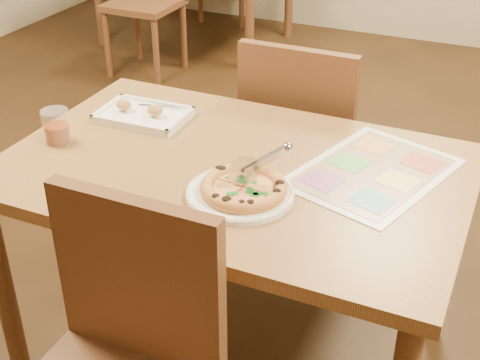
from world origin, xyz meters
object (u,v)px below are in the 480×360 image
at_px(plate, 240,194).
at_px(menu, 373,172).
at_px(dining_table, 234,191).
at_px(pizza, 244,188).
at_px(pizza_cutter, 258,164).
at_px(appetizer_tray, 143,115).
at_px(chair_far, 303,129).
at_px(glass_tumbler, 57,128).
at_px(chair_near, 121,345).

bearing_deg(plate, menu, 43.04).
bearing_deg(dining_table, pizza, -56.33).
xyz_separation_m(pizza, pizza_cutter, (0.03, 0.03, 0.06)).
bearing_deg(appetizer_tray, chair_far, 48.50).
bearing_deg(chair_far, pizza, 97.25).
relative_size(pizza_cutter, appetizer_tray, 0.45).
xyz_separation_m(pizza_cutter, glass_tumbler, (-0.66, 0.03, -0.04)).
relative_size(chair_far, menu, 1.00).
bearing_deg(pizza_cutter, chair_near, -150.16).
distance_m(pizza, pizza_cutter, 0.07).
bearing_deg(chair_near, plate, 79.39).
bearing_deg(glass_tumbler, pizza_cutter, -2.19).
relative_size(chair_far, pizza, 2.06).
bearing_deg(plate, pizza_cutter, 43.74).
distance_m(plate, appetizer_tray, 0.57).
distance_m(chair_far, pizza_cutter, 0.76).
bearing_deg(chair_near, pizza, 78.37).
height_order(pizza, pizza_cutter, pizza_cutter).
relative_size(chair_far, pizza_cutter, 3.67).
bearing_deg(menu, dining_table, -161.99).
relative_size(dining_table, plate, 4.62).
bearing_deg(plate, chair_far, 96.54).
height_order(pizza, glass_tumbler, glass_tumbler).
relative_size(chair_near, menu, 1.00).
bearing_deg(chair_near, appetizer_tray, 117.36).
bearing_deg(menu, chair_near, -117.07).
bearing_deg(plate, chair_near, -100.61).
distance_m(chair_near, pizza, 0.50).
bearing_deg(pizza_cutter, appetizer_tray, 106.20).
height_order(dining_table, pizza, pizza).
xyz_separation_m(pizza_cutter, menu, (0.25, 0.23, -0.09)).
bearing_deg(pizza, dining_table, 123.67).
bearing_deg(chair_far, pizza_cutter, 99.67).
distance_m(appetizer_tray, menu, 0.76).
relative_size(plate, pizza, 1.23).
bearing_deg(glass_tumbler, plate, -5.44).
relative_size(pizza, menu, 0.49).
bearing_deg(pizza, appetizer_tray, 148.43).
height_order(pizza_cutter, glass_tumbler, pizza_cutter).
bearing_deg(chair_far, menu, 127.43).
height_order(chair_near, menu, chair_near).
xyz_separation_m(chair_near, appetizer_tray, (-0.39, 0.76, 0.17)).
relative_size(dining_table, pizza_cutter, 10.15).
xyz_separation_m(plate, menu, (0.28, 0.26, -0.01)).
bearing_deg(chair_near, pizza_cutter, 76.12).
relative_size(dining_table, glass_tumbler, 12.66).
bearing_deg(glass_tumbler, appetizer_tray, 58.80).
xyz_separation_m(chair_far, pizza, (0.09, -0.74, 0.18)).
distance_m(chair_far, plate, 0.77).
relative_size(chair_near, glass_tumbler, 4.58).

